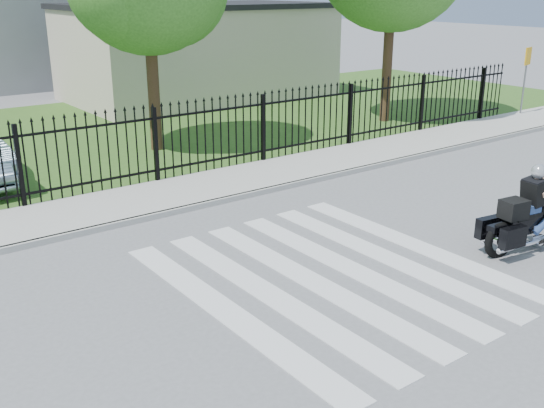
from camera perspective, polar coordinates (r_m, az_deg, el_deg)
ground at (r=10.22m, az=5.36°, el=-6.33°), size 120.00×120.00×0.00m
crosswalk at (r=10.22m, az=5.36°, el=-6.29°), size 5.00×5.50×0.01m
sidewalk at (r=14.04m, az=-8.34°, el=0.98°), size 40.00×2.00×0.12m
curb at (r=13.20m, az=-6.25°, el=-0.10°), size 40.00×0.12×0.12m
grass_strip at (r=20.29m, az=-17.92°, el=5.72°), size 40.00×12.00×0.02m
iron_fence at (r=14.67m, az=-10.38°, el=5.08°), size 26.00×0.04×1.80m
building_low at (r=26.51m, az=-6.63°, el=13.25°), size 10.00×6.00×3.50m
building_low_roof at (r=26.39m, az=-6.79°, el=17.25°), size 10.20×6.20×0.20m
motorcycle_rider at (r=11.85m, az=22.48°, el=-0.79°), size 2.34×0.96×1.55m
traffic_sign at (r=23.85m, az=21.86°, el=11.36°), size 0.49×0.15×2.25m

